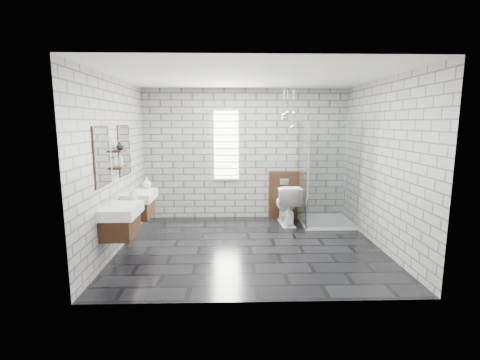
{
  "coord_description": "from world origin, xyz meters",
  "views": [
    {
      "loc": [
        -0.31,
        -5.45,
        2.01
      ],
      "look_at": [
        -0.15,
        0.35,
        1.05
      ],
      "focal_mm": 26.0,
      "sensor_mm": 36.0,
      "label": 1
    }
  ],
  "objects_px": {
    "shower_enclosure": "(323,200)",
    "toilet": "(286,204)",
    "vanity_right": "(137,197)",
    "cistern_panel": "(283,195)",
    "vanity_left": "(119,212)"
  },
  "relations": [
    {
      "from": "cistern_panel",
      "to": "vanity_right",
      "type": "bearing_deg",
      "value": -154.38
    },
    {
      "from": "cistern_panel",
      "to": "toilet",
      "type": "bearing_deg",
      "value": -90.0
    },
    {
      "from": "vanity_right",
      "to": "toilet",
      "type": "height_order",
      "value": "vanity_right"
    },
    {
      "from": "vanity_right",
      "to": "shower_enclosure",
      "type": "bearing_deg",
      "value": 12.91
    },
    {
      "from": "cistern_panel",
      "to": "shower_enclosure",
      "type": "bearing_deg",
      "value": -36.41
    },
    {
      "from": "vanity_right",
      "to": "shower_enclosure",
      "type": "distance_m",
      "value": 3.51
    },
    {
      "from": "shower_enclosure",
      "to": "toilet",
      "type": "bearing_deg",
      "value": 172.62
    },
    {
      "from": "vanity_right",
      "to": "cistern_panel",
      "type": "bearing_deg",
      "value": 25.62
    },
    {
      "from": "vanity_left",
      "to": "cistern_panel",
      "type": "distance_m",
      "value": 3.57
    },
    {
      "from": "vanity_left",
      "to": "vanity_right",
      "type": "distance_m",
      "value": 1.02
    },
    {
      "from": "vanity_right",
      "to": "cistern_panel",
      "type": "relative_size",
      "value": 1.57
    },
    {
      "from": "vanity_left",
      "to": "vanity_right",
      "type": "xyz_separation_m",
      "value": [
        0.0,
        1.02,
        0.0
      ]
    },
    {
      "from": "vanity_right",
      "to": "cistern_panel",
      "type": "xyz_separation_m",
      "value": [
        2.71,
        1.3,
        -0.26
      ]
    },
    {
      "from": "vanity_right",
      "to": "toilet",
      "type": "relative_size",
      "value": 1.95
    },
    {
      "from": "cistern_panel",
      "to": "shower_enclosure",
      "type": "distance_m",
      "value": 0.87
    }
  ]
}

